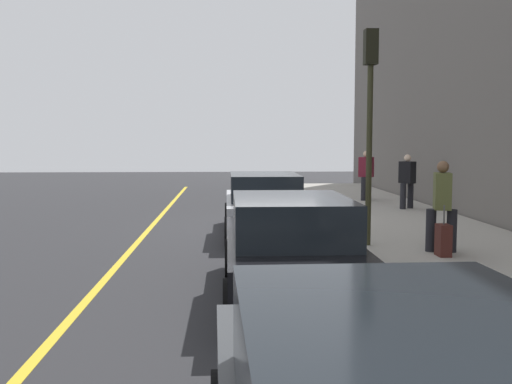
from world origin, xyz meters
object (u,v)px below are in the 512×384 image
at_px(parked_car_silver, 264,204).
at_px(pedestrian_black_coat, 407,180).
at_px(pedestrian_burgundy_coat, 366,174).
at_px(rolling_suitcase, 443,240).
at_px(traffic_light_pole, 370,101).
at_px(parked_car_black, 290,248).
at_px(pedestrian_olive_coat, 442,204).

xyz_separation_m(parked_car_silver, pedestrian_black_coat, (4.07, -4.81, 0.31)).
distance_m(pedestrian_burgundy_coat, rolling_suitcase, 10.37).
relative_size(pedestrian_burgundy_coat, traffic_light_pole, 0.41).
distance_m(parked_car_black, parked_car_silver, 5.83).
distance_m(pedestrian_olive_coat, pedestrian_burgundy_coat, 9.92).
distance_m(pedestrian_black_coat, rolling_suitcase, 7.79).
xyz_separation_m(pedestrian_burgundy_coat, traffic_light_pole, (-9.07, 2.13, 2.00)).
height_order(traffic_light_pole, rolling_suitcase, traffic_light_pole).
bearing_deg(pedestrian_olive_coat, pedestrian_burgundy_coat, -5.12).
height_order(parked_car_silver, pedestrian_black_coat, pedestrian_black_coat).
bearing_deg(pedestrian_burgundy_coat, parked_car_black, 161.85).
height_order(pedestrian_black_coat, pedestrian_burgundy_coat, pedestrian_burgundy_coat).
xyz_separation_m(parked_car_silver, pedestrian_olive_coat, (-3.10, -3.26, 0.33)).
xyz_separation_m(pedestrian_burgundy_coat, rolling_suitcase, (-10.31, 1.00, -0.65)).
xyz_separation_m(pedestrian_black_coat, pedestrian_olive_coat, (-7.16, 1.55, 0.03)).
distance_m(parked_car_silver, pedestrian_burgundy_coat, 7.96).
relative_size(pedestrian_olive_coat, traffic_light_pole, 0.40).
relative_size(parked_car_silver, pedestrian_black_coat, 2.71).
distance_m(traffic_light_pole, rolling_suitcase, 3.14).
relative_size(parked_car_silver, traffic_light_pole, 1.06).
relative_size(pedestrian_olive_coat, pedestrian_burgundy_coat, 0.99).
distance_m(pedestrian_olive_coat, traffic_light_pole, 2.50).
relative_size(pedestrian_olive_coat, rolling_suitcase, 1.84).
xyz_separation_m(parked_car_silver, traffic_light_pole, (-2.29, -2.01, 2.35)).
bearing_deg(parked_car_black, traffic_light_pole, -29.51).
bearing_deg(traffic_light_pole, parked_car_silver, 41.30).
height_order(parked_car_black, rolling_suitcase, parked_car_black).
bearing_deg(parked_car_black, rolling_suitcase, -53.67).
relative_size(parked_car_black, rolling_suitcase, 4.75).
height_order(parked_car_black, pedestrian_black_coat, pedestrian_black_coat).
bearing_deg(parked_car_black, pedestrian_black_coat, -25.86).
distance_m(parked_car_silver, pedestrian_black_coat, 6.30).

